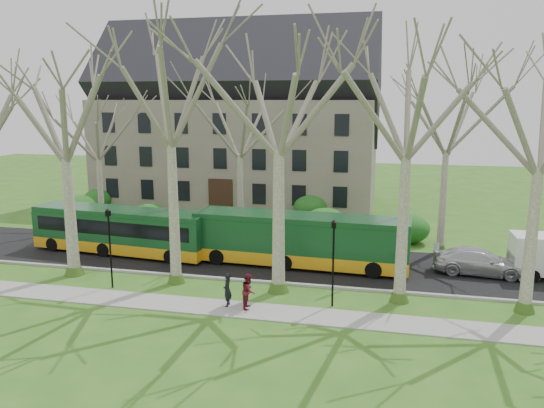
{
  "coord_description": "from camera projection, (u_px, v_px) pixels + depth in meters",
  "views": [
    {
      "loc": [
        8.55,
        -25.86,
        10.13
      ],
      "look_at": [
        2.03,
        3.0,
        4.23
      ],
      "focal_mm": 35.0,
      "sensor_mm": 36.0,
      "label": 1
    }
  ],
  "objects": [
    {
      "name": "bus_follow",
      "position": [
        300.0,
        239.0,
        32.29
      ],
      "size": [
        13.16,
        3.36,
        3.26
      ],
      "primitive_type": null,
      "rotation": [
        0.0,
        0.0,
        -0.05
      ],
      "color": "#144621",
      "rests_on": "road"
    },
    {
      "name": "hedges",
      "position": [
        221.0,
        214.0,
        42.77
      ],
      "size": [
        30.6,
        8.6,
        2.0
      ],
      "color": "#164D1A",
      "rests_on": "ground"
    },
    {
      "name": "curb",
      "position": [
        231.0,
        279.0,
        29.99
      ],
      "size": [
        80.0,
        0.25,
        0.14
      ],
      "primitive_type": "cube",
      "color": "#A5A39E",
      "rests_on": "ground"
    },
    {
      "name": "bus_lead",
      "position": [
        121.0,
        230.0,
        34.98
      ],
      "size": [
        12.42,
        3.76,
        3.06
      ],
      "primitive_type": null,
      "rotation": [
        0.0,
        0.0,
        -0.1
      ],
      "color": "#144621",
      "rests_on": "road"
    },
    {
      "name": "sedan",
      "position": [
        479.0,
        262.0,
        30.81
      ],
      "size": [
        5.33,
        2.52,
        1.5
      ],
      "primitive_type": "imported",
      "rotation": [
        0.0,
        0.0,
        1.49
      ],
      "color": "silver",
      "rests_on": "road"
    },
    {
      "name": "tree_row_far",
      "position": [
        251.0,
        157.0,
        38.21
      ],
      "size": [
        33.0,
        7.0,
        12.0
      ],
      "color": "gray",
      "rests_on": "ground"
    },
    {
      "name": "pedestrian_b",
      "position": [
        249.0,
        291.0,
        25.79
      ],
      "size": [
        0.72,
        0.89,
        1.75
      ],
      "primitive_type": "imported",
      "rotation": [
        0.0,
        0.0,
        1.64
      ],
      "color": "maroon",
      "rests_on": "sidewalk"
    },
    {
      "name": "tree_row_verge",
      "position": [
        222.0,
        160.0,
        27.49
      ],
      "size": [
        49.0,
        7.0,
        14.0
      ],
      "color": "gray",
      "rests_on": "ground"
    },
    {
      "name": "sidewalk",
      "position": [
        207.0,
        307.0,
        26.17
      ],
      "size": [
        70.0,
        2.0,
        0.06
      ],
      "primitive_type": "cube",
      "color": "gray",
      "rests_on": "ground"
    },
    {
      "name": "ground",
      "position": [
        223.0,
        290.0,
        28.57
      ],
      "size": [
        120.0,
        120.0,
        0.0
      ],
      "primitive_type": "plane",
      "color": "#33631C",
      "rests_on": "ground"
    },
    {
      "name": "pedestrian_a",
      "position": [
        227.0,
        290.0,
        26.05
      ],
      "size": [
        0.49,
        0.67,
        1.68
      ],
      "primitive_type": "imported",
      "rotation": [
        0.0,
        0.0,
        -1.41
      ],
      "color": "black",
      "rests_on": "sidewalk"
    },
    {
      "name": "road",
      "position": [
        250.0,
        260.0,
        33.83
      ],
      "size": [
        80.0,
        8.0,
        0.06
      ],
      "primitive_type": "cube",
      "color": "black",
      "rests_on": "ground"
    },
    {
      "name": "building",
      "position": [
        239.0,
        120.0,
        51.25
      ],
      "size": [
        26.5,
        12.2,
        16.0
      ],
      "color": "slate",
      "rests_on": "ground"
    },
    {
      "name": "lamp_row",
      "position": [
        216.0,
        249.0,
        27.11
      ],
      "size": [
        36.22,
        0.22,
        4.3
      ],
      "color": "black",
      "rests_on": "ground"
    }
  ]
}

